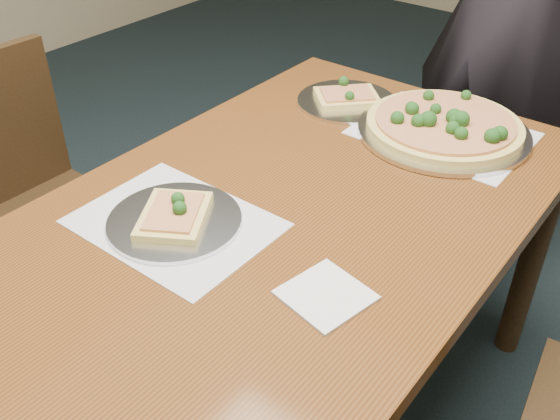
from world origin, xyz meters
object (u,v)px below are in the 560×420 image
Objects in this scene: slice_plate_far at (347,99)px; dining_table at (280,244)px; pizza_pan at (444,126)px; slice_plate_near at (175,218)px; chair_far at (481,125)px; chair_left at (28,196)px; diner at (510,3)px.

dining_table is at bearing -71.74° from slice_plate_far.
slice_plate_far is (-0.30, 0.00, -0.01)m from pizza_pan.
dining_table is 0.55m from pizza_pan.
slice_plate_near is (-0.27, -0.70, -0.01)m from pizza_pan.
slice_plate_far is (-0.21, -0.56, 0.25)m from chair_far.
chair_far is at bearing -34.37° from chair_left.
dining_table is 3.40× the size of pizza_pan.
diner is (0.83, 1.32, 0.39)m from chair_left.
dining_table is at bearing -80.32° from chair_left.
chair_far is 1.49m from chair_left.
chair_left is at bearing 71.99° from diner.
diner reaches higher than pizza_pan.
chair_left is at bearing -170.70° from dining_table.
chair_far is (0.03, 1.09, -0.14)m from dining_table.
slice_plate_far is at bearing 179.57° from pizza_pan.
slice_plate_near is 1.00× the size of slice_plate_far.
dining_table is 0.57m from slice_plate_far.
chair_far is at bearing 88.35° from dining_table.
chair_left reaches higher than dining_table.
pizza_pan is at bearing -66.38° from chair_far.
diner is 4.12× the size of pizza_pan.
diner is at bearing 116.52° from chair_far.
slice_plate_far is at bearing -43.77° from chair_left.
chair_far is 0.63m from pizza_pan.
pizza_pan reaches higher than dining_table.
dining_table is 0.83× the size of diner.
dining_table is 1.22m from diner.
chair_far is 3.25× the size of slice_plate_far.
pizza_pan is (0.12, 0.53, 0.12)m from dining_table.
chair_left is at bearing 176.77° from slice_plate_near.
dining_table is at bearing 50.36° from slice_plate_near.
dining_table is 5.36× the size of slice_plate_near.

